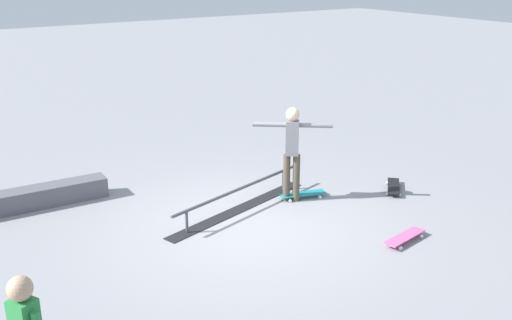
{
  "coord_description": "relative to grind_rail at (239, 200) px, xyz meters",
  "views": [
    {
      "loc": [
        4.46,
        7.01,
        3.92
      ],
      "look_at": [
        -0.23,
        -0.13,
        1.0
      ],
      "focal_mm": 41.74,
      "sensor_mm": 36.0,
      "label": 1
    }
  ],
  "objects": [
    {
      "name": "skateboard_main",
      "position": [
        -1.17,
        0.18,
        -0.09
      ],
      "size": [
        0.82,
        0.41,
        0.09
      ],
      "rotation": [
        0.0,
        0.0,
        6.02
      ],
      "color": "teal",
      "rests_on": "ground_plane"
    },
    {
      "name": "loose_skateboard_black",
      "position": [
        -2.73,
        0.78,
        -0.09
      ],
      "size": [
        0.71,
        0.71,
        0.09
      ],
      "rotation": [
        0.0,
        0.0,
        3.93
      ],
      "color": "black",
      "rests_on": "ground_plane"
    },
    {
      "name": "skater_main",
      "position": [
        -0.94,
        0.16,
        0.78
      ],
      "size": [
        1.08,
        0.85,
        1.62
      ],
      "rotation": [
        0.0,
        0.0,
        5.63
      ],
      "color": "brown",
      "rests_on": "ground_plane"
    },
    {
      "name": "skate_ledge",
      "position": [
        2.7,
        -1.94,
        -0.0
      ],
      "size": [
        2.25,
        0.46,
        0.33
      ],
      "primitive_type": "cube",
      "rotation": [
        0.0,
        0.0,
        -0.04
      ],
      "color": "#595960",
      "rests_on": "ground_plane"
    },
    {
      "name": "grind_rail",
      "position": [
        0.0,
        0.0,
        0.0
      ],
      "size": [
        3.01,
        1.08,
        0.38
      ],
      "rotation": [
        0.0,
        0.0,
        0.28
      ],
      "color": "black",
      "rests_on": "ground_plane"
    },
    {
      "name": "loose_skateboard_pink",
      "position": [
        -1.4,
        2.31,
        -0.09
      ],
      "size": [
        0.82,
        0.36,
        0.09
      ],
      "rotation": [
        0.0,
        0.0,
        3.32
      ],
      "color": "#E05993",
      "rests_on": "ground_plane"
    },
    {
      "name": "ground_plane",
      "position": [
        0.23,
        0.63,
        -0.17
      ],
      "size": [
        60.0,
        60.0,
        0.0
      ],
      "primitive_type": "plane",
      "color": "gray"
    }
  ]
}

